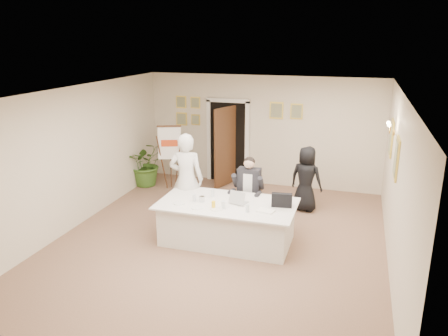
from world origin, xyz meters
TOP-DOWN VIEW (x-y plane):
  - floor at (0.00, 0.00)m, footprint 7.00×7.00m
  - ceiling at (0.00, 0.00)m, footprint 6.00×7.00m
  - wall_back at (0.00, 3.50)m, footprint 6.00×0.10m
  - wall_front at (0.00, -3.50)m, footprint 6.00×0.10m
  - wall_left at (-3.00, 0.00)m, footprint 0.10×7.00m
  - wall_right at (3.00, 0.00)m, footprint 0.10×7.00m
  - doorway at (-0.88, 3.32)m, footprint 1.14×0.86m
  - pictures_back_wall at (-0.80, 3.47)m, footprint 3.40×0.06m
  - pictures_right_wall at (2.97, 1.20)m, footprint 0.06×2.20m
  - wall_sconce at (2.90, 1.20)m, footprint 0.20×0.30m
  - conference_table at (0.14, -0.02)m, footprint 2.52×1.35m
  - seated_man at (0.31, 0.87)m, footprint 0.68×0.72m
  - flip_chart at (-2.08, 2.40)m, footprint 0.58×0.45m
  - standing_man at (-0.90, 0.56)m, footprint 0.76×0.56m
  - standing_woman at (1.33, 1.98)m, footprint 0.80×0.62m
  - potted_palm at (-2.80, 2.50)m, footprint 1.39×1.39m
  - laptop at (0.33, 0.05)m, footprint 0.39×0.41m
  - laptop_bag at (1.13, 0.08)m, footprint 0.38×0.15m
  - paper_stack at (0.90, -0.22)m, footprint 0.33×0.26m
  - plate_left at (-0.70, -0.31)m, footprint 0.25×0.25m
  - plate_mid at (-0.30, -0.42)m, footprint 0.26×0.26m
  - plate_near at (0.05, -0.38)m, footprint 0.26×0.26m
  - glass_a at (-0.47, -0.13)m, footprint 0.08×0.08m
  - glass_b at (0.15, -0.31)m, footprint 0.08×0.08m
  - glass_c at (0.60, -0.33)m, footprint 0.08×0.08m
  - glass_d at (-0.22, 0.21)m, footprint 0.07×0.07m
  - oj_glass at (-0.02, -0.34)m, footprint 0.07×0.07m
  - steel_jug at (-0.32, -0.11)m, footprint 0.12×0.12m

SIDE VIEW (x-z plane):
  - floor at x=0.00m, z-range 0.00..0.00m
  - conference_table at x=0.14m, z-range 0.01..0.78m
  - potted_palm at x=-2.80m, z-range 0.00..1.17m
  - seated_man at x=0.31m, z-range 0.00..1.44m
  - standing_woman at x=1.33m, z-range 0.00..1.45m
  - flip_chart at x=-2.08m, z-range -0.06..1.55m
  - plate_left at x=-0.70m, z-range 0.78..0.79m
  - plate_mid at x=-0.30m, z-range 0.78..0.79m
  - plate_near at x=0.05m, z-range 0.78..0.79m
  - paper_stack at x=0.90m, z-range 0.78..0.80m
  - steel_jug at x=-0.32m, z-range 0.78..0.89m
  - oj_glass at x=-0.02m, z-range 0.78..0.91m
  - glass_a at x=-0.47m, z-range 0.77..0.92m
  - glass_b at x=0.15m, z-range 0.77..0.92m
  - glass_c at x=0.60m, z-range 0.77..0.92m
  - glass_d at x=-0.22m, z-range 0.77..0.92m
  - laptop_bag at x=1.13m, z-range 0.78..1.03m
  - laptop at x=0.33m, z-range 0.77..1.05m
  - standing_man at x=-0.90m, z-range 0.00..1.90m
  - doorway at x=-0.88m, z-range -0.06..2.14m
  - wall_back at x=0.00m, z-range 0.00..2.80m
  - wall_front at x=0.00m, z-range 0.00..2.80m
  - wall_left at x=-3.00m, z-range 0.00..2.80m
  - wall_right at x=3.00m, z-range 0.00..2.80m
  - pictures_right_wall at x=2.97m, z-range 1.35..2.15m
  - pictures_back_wall at x=-0.80m, z-range 1.45..2.25m
  - wall_sconce at x=2.90m, z-range 1.98..2.22m
  - ceiling at x=0.00m, z-range 2.79..2.81m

